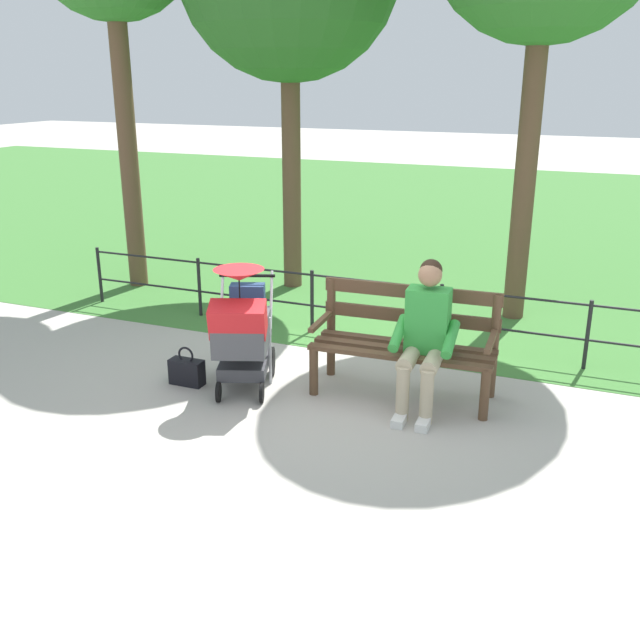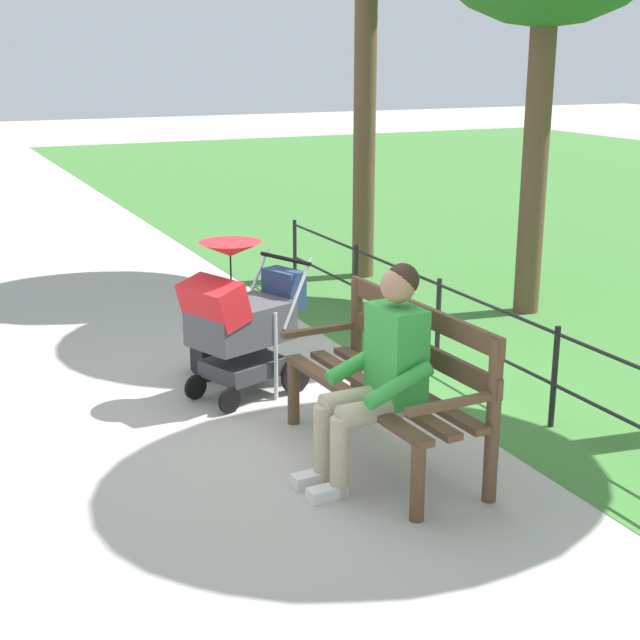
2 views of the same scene
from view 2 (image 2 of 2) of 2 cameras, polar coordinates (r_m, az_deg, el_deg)
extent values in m
plane|color=#ADA89E|center=(6.27, 0.56, -6.26)|extent=(60.00, 60.00, 0.00)
cube|color=brown|center=(5.62, 5.18, -4.10)|extent=(1.60, 0.18, 0.04)
cube|color=brown|center=(5.53, 3.60, -4.41)|extent=(1.60, 0.18, 0.04)
cube|color=brown|center=(5.45, 1.98, -4.73)|extent=(1.60, 0.18, 0.04)
cube|color=brown|center=(5.60, 6.10, -1.82)|extent=(1.60, 0.11, 0.12)
cube|color=brown|center=(5.54, 6.17, 0.44)|extent=(1.60, 0.11, 0.12)
cylinder|color=brown|center=(4.95, 6.08, -9.95)|extent=(0.08, 0.08, 0.45)
cylinder|color=brown|center=(5.10, 10.70, -6.21)|extent=(0.08, 0.08, 0.95)
cube|color=brown|center=(4.89, 8.19, -5.17)|extent=(0.08, 0.56, 0.04)
cylinder|color=brown|center=(6.14, -1.66, -4.49)|extent=(0.08, 0.08, 0.45)
cylinder|color=brown|center=(6.27, 2.27, -1.63)|extent=(0.08, 0.08, 0.95)
cube|color=brown|center=(6.10, 0.00, -0.62)|extent=(0.08, 0.56, 0.04)
cylinder|color=tan|center=(5.17, 3.20, -5.71)|extent=(0.16, 0.41, 0.14)
cylinder|color=tan|center=(5.33, 2.10, -5.00)|extent=(0.16, 0.41, 0.14)
cylinder|color=tan|center=(5.17, 1.23, -8.52)|extent=(0.11, 0.11, 0.47)
cylinder|color=tan|center=(5.33, 0.19, -7.72)|extent=(0.11, 0.11, 0.47)
cube|color=silver|center=(5.22, 0.43, -10.68)|extent=(0.11, 0.22, 0.07)
cube|color=silver|center=(5.38, -0.58, -9.83)|extent=(0.11, 0.22, 0.07)
cube|color=green|center=(5.26, 4.76, -2.09)|extent=(0.37, 0.24, 0.56)
cylinder|color=green|center=(5.06, 4.91, -4.07)|extent=(0.11, 0.43, 0.23)
cylinder|color=green|center=(5.41, 2.42, -2.64)|extent=(0.11, 0.43, 0.23)
sphere|color=#A37556|center=(5.15, 4.86, 2.13)|extent=(0.20, 0.20, 0.20)
sphere|color=black|center=(5.16, 5.15, 2.49)|extent=(0.19, 0.19, 0.19)
cylinder|color=black|center=(6.72, -1.49, -3.40)|extent=(0.13, 0.27, 0.28)
cylinder|color=black|center=(7.04, -4.09, -2.50)|extent=(0.13, 0.27, 0.28)
cylinder|color=black|center=(6.39, -5.63, -5.01)|extent=(0.09, 0.18, 0.18)
cylinder|color=black|center=(6.67, -7.73, -4.15)|extent=(0.09, 0.18, 0.18)
cube|color=#38383D|center=(6.66, -4.73, -2.89)|extent=(0.58, 0.63, 0.12)
cylinder|color=silver|center=(6.53, -2.77, -2.29)|extent=(0.03, 0.03, 0.65)
cylinder|color=silver|center=(6.86, -5.37, -1.42)|extent=(0.03, 0.03, 0.65)
cube|color=#47474C|center=(6.55, -4.93, -0.20)|extent=(0.67, 0.80, 0.28)
cube|color=red|center=(6.35, -6.62, 1.09)|extent=(0.56, 0.45, 0.33)
cylinder|color=black|center=(6.73, -2.16, 3.82)|extent=(0.50, 0.21, 0.03)
cylinder|color=silver|center=(6.55, -1.40, 1.67)|extent=(0.13, 0.29, 0.49)
cylinder|color=silver|center=(6.88, -4.07, 2.35)|extent=(0.13, 0.29, 0.49)
cone|color=red|center=(6.37, -5.60, 4.40)|extent=(0.57, 0.57, 0.10)
cylinder|color=black|center=(6.41, -5.55, 2.83)|extent=(0.01, 0.01, 0.30)
cube|color=navy|center=(6.77, -2.27, 1.98)|extent=(0.36, 0.26, 0.28)
cube|color=black|center=(7.13, -7.16, -2.50)|extent=(0.32, 0.14, 0.24)
torus|color=black|center=(7.08, -7.21, -1.20)|extent=(0.16, 0.02, 0.16)
cylinder|color=black|center=(6.23, 14.34, -3.48)|extent=(0.04, 0.04, 0.70)
cylinder|color=black|center=(7.34, 7.34, -0.09)|extent=(0.04, 0.04, 0.70)
cylinder|color=black|center=(8.54, 2.25, 2.39)|extent=(0.04, 0.04, 0.70)
cylinder|color=black|center=(9.81, -1.57, 4.22)|extent=(0.04, 0.04, 0.70)
cylinder|color=black|center=(6.68, 10.69, 0.80)|extent=(7.19, 0.02, 0.02)
cylinder|color=black|center=(6.78, 10.53, -2.05)|extent=(7.19, 0.02, 0.02)
cylinder|color=brown|center=(8.79, 13.25, 10.02)|extent=(0.24, 0.24, 3.01)
cylinder|color=brown|center=(10.01, 2.80, 12.91)|extent=(0.24, 0.24, 3.63)
camera|label=1|loc=(4.40, -73.53, 9.19)|focal=40.41mm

